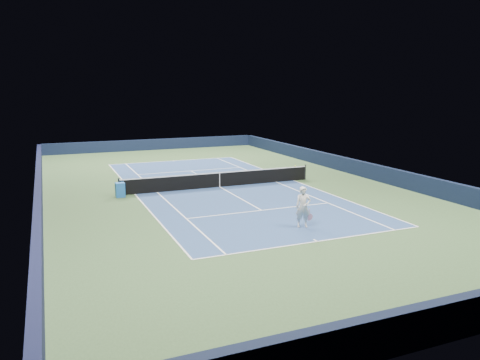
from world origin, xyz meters
name	(u,v)px	position (x,y,z in m)	size (l,w,h in m)	color
ground	(220,187)	(0.00, 0.00, 0.00)	(40.00, 40.00, 0.00)	#324C29
wall_far	(153,145)	(0.00, 19.82, 0.55)	(22.00, 0.35, 1.10)	#111933
wall_near	(478,312)	(0.00, -19.82, 0.55)	(22.00, 0.35, 1.10)	black
wall_right	(357,168)	(10.82, 0.00, 0.55)	(0.35, 40.00, 1.10)	black
wall_left	(39,193)	(-10.82, 0.00, 0.55)	(0.35, 40.00, 1.10)	black
court_surface	(220,187)	(0.00, 0.00, 0.00)	(10.97, 23.77, 0.01)	navy
baseline_far	(173,161)	(0.00, 11.88, 0.01)	(10.97, 0.08, 0.00)	white
baseline_near	(317,241)	(0.00, -11.88, 0.01)	(10.97, 0.08, 0.00)	white
sideline_doubles_right	(294,180)	(5.49, 0.00, 0.01)	(0.08, 23.77, 0.00)	white
sideline_doubles_left	(135,194)	(-5.49, 0.00, 0.01)	(0.08, 23.77, 0.00)	white
sideline_singles_right	(276,182)	(4.12, 0.00, 0.01)	(0.08, 23.77, 0.00)	white
sideline_singles_left	(157,192)	(-4.12, 0.00, 0.01)	(0.08, 23.77, 0.00)	white
service_line_far	(191,171)	(0.00, 6.40, 0.01)	(8.23, 0.08, 0.00)	white
service_line_near	(262,210)	(0.00, -6.40, 0.01)	(8.23, 0.08, 0.00)	white
center_service_line	(220,187)	(0.00, 0.00, 0.01)	(0.08, 12.80, 0.00)	white
center_mark_far	(173,161)	(0.00, 11.73, 0.01)	(0.08, 0.30, 0.00)	white
center_mark_near	(315,240)	(0.00, -11.73, 0.01)	(0.08, 0.30, 0.00)	white
tennis_net	(220,179)	(0.00, 0.00, 0.50)	(12.90, 0.10, 1.07)	black
sponsor_cube	(120,190)	(-6.40, -0.39, 0.43)	(0.59, 0.49, 0.86)	#1E60B4
tennis_player	(303,207)	(0.50, -9.81, 0.96)	(0.89, 1.37, 2.74)	silver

